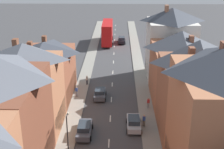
{
  "coord_description": "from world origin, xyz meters",
  "views": [
    {
      "loc": [
        1.09,
        -13.7,
        21.07
      ],
      "look_at": [
        0.01,
        34.19,
        2.55
      ],
      "focal_mm": 50.0,
      "sensor_mm": 36.0,
      "label": 1
    }
  ],
  "objects": [
    {
      "name": "pavement_left",
      "position": [
        -5.1,
        38.0,
        0.07
      ],
      "size": [
        2.2,
        104.0,
        0.14
      ],
      "primitive_type": "cube",
      "color": "gray",
      "rests_on": "ground"
    },
    {
      "name": "pavement_right",
      "position": [
        5.1,
        38.0,
        0.07
      ],
      "size": [
        2.2,
        104.0,
        0.14
      ],
      "primitive_type": "cube",
      "color": "gray",
      "rests_on": "ground"
    },
    {
      "name": "centre_line_dashes",
      "position": [
        0.0,
        36.0,
        0.01
      ],
      "size": [
        0.14,
        97.8,
        0.01
      ],
      "color": "silver",
      "rests_on": "ground"
    },
    {
      "name": "terrace_row_right",
      "position": [
        10.19,
        16.08,
        6.15
      ],
      "size": [
        8.0,
        54.53,
        14.3
      ],
      "color": "brown",
      "rests_on": "ground"
    },
    {
      "name": "double_decker_bus_lead",
      "position": [
        -1.81,
        62.92,
        2.82
      ],
      "size": [
        2.74,
        10.8,
        5.3
      ],
      "color": "red",
      "rests_on": "ground"
    },
    {
      "name": "car_near_silver",
      "position": [
        -1.8,
        30.48,
        0.81
      ],
      "size": [
        1.9,
        3.92,
        1.6
      ],
      "color": "#4C515B",
      "rests_on": "ground"
    },
    {
      "name": "car_parked_left_a",
      "position": [
        3.1,
        21.54,
        0.81
      ],
      "size": [
        1.9,
        4.18,
        1.6
      ],
      "color": "#B7BABF",
      "rests_on": "ground"
    },
    {
      "name": "car_parked_right_a",
      "position": [
        -3.1,
        19.83,
        0.81
      ],
      "size": [
        1.9,
        4.53,
        1.61
      ],
      "color": "#4C515B",
      "rests_on": "ground"
    },
    {
      "name": "car_mid_black",
      "position": [
        1.8,
        63.09,
        0.83
      ],
      "size": [
        1.9,
        4.53,
        1.65
      ],
      "color": "black",
      "rests_on": "ground"
    },
    {
      "name": "pedestrian_mid_left",
      "position": [
        4.44,
        21.89,
        1.03
      ],
      "size": [
        0.36,
        0.22,
        1.61
      ],
      "color": "brown",
      "rests_on": "pavement_right"
    },
    {
      "name": "pedestrian_mid_right",
      "position": [
        5.44,
        27.0,
        1.03
      ],
      "size": [
        0.36,
        0.22,
        1.61
      ],
      "color": "gray",
      "rests_on": "pavement_right"
    },
    {
      "name": "pedestrian_far_left",
      "position": [
        -5.5,
        30.84,
        1.03
      ],
      "size": [
        0.36,
        0.22,
        1.61
      ],
      "color": "gray",
      "rests_on": "pavement_left"
    },
    {
      "name": "pedestrian_far_right",
      "position": [
        -4.31,
        35.54,
        1.03
      ],
      "size": [
        0.36,
        0.22,
        1.61
      ],
      "color": "#23232D",
      "rests_on": "pavement_left"
    },
    {
      "name": "street_lamp",
      "position": [
        -4.25,
        14.68,
        3.24
      ],
      "size": [
        0.2,
        1.12,
        5.5
      ],
      "color": "black",
      "rests_on": "ground"
    }
  ]
}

